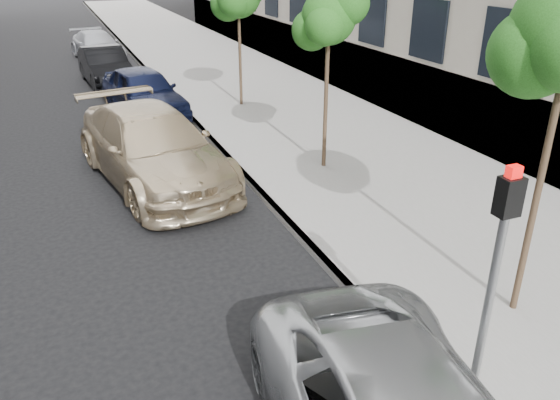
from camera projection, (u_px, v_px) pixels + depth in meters
sidewalk at (202, 58)px, 27.66m from camera, size 6.40×72.00×0.14m
curb at (140, 63)px, 26.58m from camera, size 0.15×72.00×0.14m
tree_mid at (330, 17)px, 12.32m from camera, size 1.62×1.42×4.39m
signal_pole at (496, 266)px, 5.81m from camera, size 0.24×0.18×3.06m
suv at (153, 147)px, 12.89m from camera, size 3.39×6.27×1.72m
sedan_blue at (144, 92)px, 18.14m from camera, size 2.59×4.90×1.59m
sedan_black at (105, 66)px, 22.40m from camera, size 1.91×4.62×1.49m
sedan_rear at (97, 46)px, 27.47m from camera, size 2.58×4.94×1.37m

